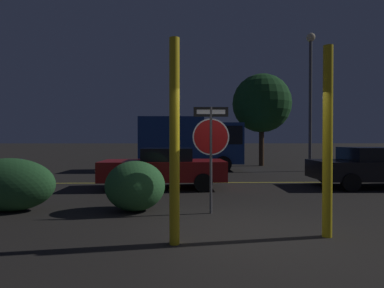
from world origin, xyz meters
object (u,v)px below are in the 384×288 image
at_px(yellow_pole_right, 328,141).
at_px(delivery_truck, 193,141).
at_px(yellow_pole_left, 174,141).
at_px(hedge_bush_0, 9,185).
at_px(street_lamp, 310,82).
at_px(passing_car_3, 373,167).
at_px(hedge_bush_1, 135,186).
at_px(stop_sign, 211,138).
at_px(passing_car_2, 164,168).
at_px(tree_0, 262,103).

relative_size(yellow_pole_right, delivery_truck, 0.60).
bearing_deg(yellow_pole_left, hedge_bush_0, 149.71).
relative_size(yellow_pole_left, street_lamp, 0.45).
height_order(yellow_pole_left, street_lamp, street_lamp).
xyz_separation_m(yellow_pole_left, passing_car_3, (6.84, 5.59, -0.94)).
distance_m(yellow_pole_right, delivery_truck, 11.52).
bearing_deg(hedge_bush_1, hedge_bush_0, 179.30).
relative_size(stop_sign, yellow_pole_left, 0.73).
height_order(hedge_bush_1, passing_car_3, passing_car_3).
relative_size(stop_sign, hedge_bush_0, 1.14).
bearing_deg(yellow_pole_right, hedge_bush_1, 151.46).
bearing_deg(passing_car_2, passing_car_3, -91.64).
xyz_separation_m(yellow_pole_left, passing_car_2, (-0.54, 5.59, -0.95)).
xyz_separation_m(passing_car_3, delivery_truck, (-6.22, 6.05, 0.89)).
height_order(yellow_pole_left, yellow_pole_right, yellow_pole_left).
bearing_deg(delivery_truck, hedge_bush_1, -9.62).
distance_m(hedge_bush_1, passing_car_3, 8.52).
height_order(yellow_pole_right, delivery_truck, yellow_pole_right).
relative_size(delivery_truck, street_lamp, 0.75).
xyz_separation_m(hedge_bush_1, tree_0, (6.15, 12.09, 3.43)).
relative_size(yellow_pole_left, tree_0, 0.56).
relative_size(yellow_pole_right, street_lamp, 0.45).
height_order(passing_car_2, tree_0, tree_0).
distance_m(stop_sign, hedge_bush_0, 4.86).
bearing_deg(stop_sign, yellow_pole_right, -42.29).
xyz_separation_m(yellow_pole_left, hedge_bush_0, (-3.96, 2.31, -1.03)).
height_order(stop_sign, passing_car_2, stop_sign).
distance_m(yellow_pole_left, hedge_bush_0, 4.70).
bearing_deg(passing_car_3, street_lamp, -179.12).
bearing_deg(yellow_pole_left, passing_car_3, 39.25).
relative_size(stop_sign, passing_car_3, 0.57).
distance_m(yellow_pole_right, hedge_bush_1, 4.28).
distance_m(passing_car_2, tree_0, 10.97).
height_order(passing_car_2, passing_car_3, passing_car_3).
distance_m(stop_sign, yellow_pole_left, 2.14).
bearing_deg(stop_sign, delivery_truck, 90.75).
xyz_separation_m(stop_sign, yellow_pole_right, (1.87, -1.70, -0.06)).
bearing_deg(yellow_pole_left, delivery_truck, 86.94).
bearing_deg(tree_0, yellow_pole_left, -109.70).
bearing_deg(passing_car_2, stop_sign, -161.62).
bearing_deg(street_lamp, passing_car_2, -143.93).
relative_size(yellow_pole_left, yellow_pole_right, 1.00).
bearing_deg(passing_car_2, yellow_pole_right, -150.63).
distance_m(hedge_bush_0, passing_car_2, 4.74).
bearing_deg(yellow_pole_right, stop_sign, 137.81).
bearing_deg(tree_0, stop_sign, -109.49).
xyz_separation_m(yellow_pole_left, yellow_pole_right, (2.64, 0.30, -0.00)).
height_order(stop_sign, tree_0, tree_0).
height_order(hedge_bush_1, street_lamp, street_lamp).
bearing_deg(stop_sign, street_lamp, 55.71).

